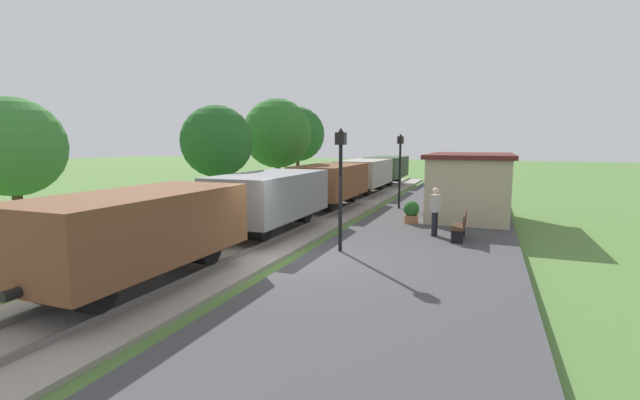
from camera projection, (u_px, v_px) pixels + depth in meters
ground_plane at (290, 267)px, 12.35m from camera, size 160.00×160.00×0.00m
platform_slab at (402, 275)px, 11.18m from camera, size 6.00×60.00×0.25m
track_ballast at (219, 257)px, 13.20m from camera, size 3.80×60.00×0.12m
rail_near at (239, 255)px, 12.92m from camera, size 0.07×60.00×0.14m
rail_far at (199, 251)px, 13.44m from camera, size 0.07×60.00×0.14m
freight_train at (330, 184)px, 22.29m from camera, size 2.50×32.60×2.12m
station_hut at (470, 185)px, 19.19m from camera, size 3.50×5.80×2.78m
bench_near_hut at (461, 226)px, 14.63m from camera, size 0.42×1.50×0.91m
bench_down_platform at (472, 195)px, 23.39m from camera, size 0.42×1.50×0.91m
person_waiting at (435, 210)px, 15.16m from camera, size 0.34×0.44×1.71m
potted_planter at (411, 212)px, 17.60m from camera, size 0.64×0.64×0.92m
lamp_post_near at (341, 167)px, 12.80m from camera, size 0.28×0.28×3.70m
lamp_post_far at (400, 157)px, 21.32m from camera, size 0.28×0.28×3.70m
tree_trackside_near at (13, 147)px, 12.61m from camera, size 2.89×2.89×4.84m
tree_trackside_mid at (217, 142)px, 19.24m from camera, size 3.19×3.19×5.16m
tree_trackside_far at (277, 134)px, 24.18m from camera, size 3.84×3.84×5.94m
tree_field_left at (298, 134)px, 32.68m from camera, size 4.08×4.08×6.17m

